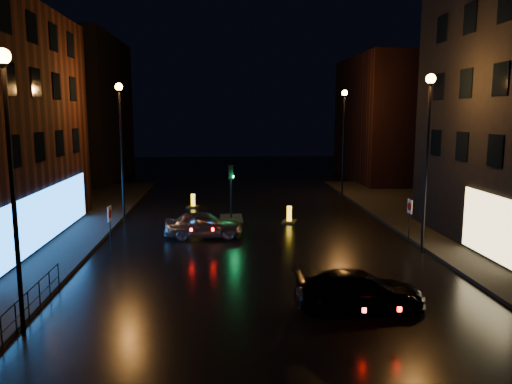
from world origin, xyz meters
TOP-DOWN VIEW (x-y plane):
  - ground at (0.00, 0.00)m, footprint 120.00×120.00m
  - building_far_left at (-16.00, 35.00)m, footprint 8.00×16.00m
  - building_far_right at (15.00, 32.00)m, footprint 8.00×14.00m
  - street_lamp_lnear at (-7.80, -2.00)m, footprint 0.44×0.44m
  - street_lamp_lfar at (-7.80, 14.00)m, footprint 0.44×0.44m
  - street_lamp_rnear at (7.80, 6.00)m, footprint 0.44×0.44m
  - street_lamp_rfar at (7.80, 22.00)m, footprint 0.44×0.44m
  - traffic_signal at (-1.20, 14.00)m, footprint 1.40×2.40m
  - guard_railing at (-8.00, -1.00)m, footprint 0.05×6.04m
  - silver_hatchback at (-2.76, 9.59)m, footprint 4.13×1.68m
  - dark_sedan at (2.85, -0.73)m, footprint 4.44×1.82m
  - bollard_near at (2.32, 12.90)m, footprint 1.09×1.34m
  - bollard_far at (-3.81, 18.39)m, footprint 0.99×1.24m
  - road_sign_left at (-7.15, 7.14)m, footprint 0.10×0.54m
  - road_sign_right at (7.90, 8.00)m, footprint 0.09×0.53m

SIDE VIEW (x-z plane):
  - ground at x=0.00m, z-range 0.00..0.00m
  - bollard_far at x=-3.81m, z-range -0.26..0.68m
  - bollard_near at x=2.32m, z-range -0.29..0.73m
  - traffic_signal at x=-1.20m, z-range -1.22..2.23m
  - dark_sedan at x=2.85m, z-range 0.00..1.29m
  - silver_hatchback at x=-2.76m, z-range 0.00..1.40m
  - guard_railing at x=-8.00m, z-range 0.24..1.24m
  - road_sign_right at x=7.90m, z-range 0.55..2.75m
  - road_sign_left at x=-7.15m, z-range 0.55..2.77m
  - street_lamp_lnear at x=-7.80m, z-range 1.38..9.75m
  - street_lamp_lfar at x=-7.80m, z-range 1.38..9.75m
  - street_lamp_rnear at x=7.80m, z-range 1.38..9.75m
  - street_lamp_rfar at x=7.80m, z-range 1.38..9.75m
  - building_far_right at x=15.00m, z-range 0.00..12.00m
  - building_far_left at x=-16.00m, z-range 0.00..14.00m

